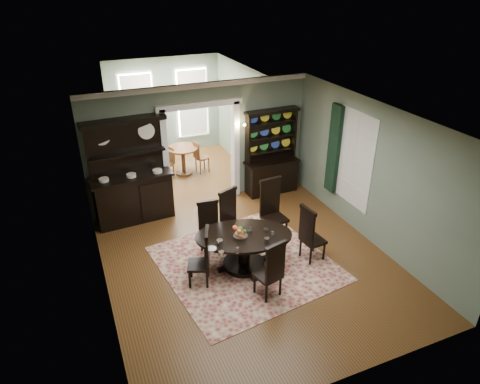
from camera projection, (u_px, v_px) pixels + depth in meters
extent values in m
cube|color=brown|center=(250.00, 264.00, 8.59)|extent=(5.50, 6.00, 0.01)
cube|color=white|center=(252.00, 120.00, 7.21)|extent=(5.50, 6.00, 0.01)
cube|color=slate|center=(97.00, 229.00, 6.95)|extent=(0.01, 6.00, 3.00)
cube|color=slate|center=(372.00, 174.00, 8.84)|extent=(0.01, 6.00, 3.00)
cube|color=slate|center=(348.00, 301.00, 5.44)|extent=(5.50, 0.01, 3.00)
cube|color=slate|center=(124.00, 156.00, 9.73)|extent=(1.85, 0.01, 3.00)
cube|color=slate|center=(268.00, 135.00, 10.98)|extent=(1.85, 0.01, 3.00)
cube|color=slate|center=(198.00, 93.00, 9.78)|extent=(1.80, 0.01, 0.50)
cube|color=silver|center=(199.00, 85.00, 9.65)|extent=(5.50, 0.10, 0.12)
cube|color=brown|center=(184.00, 173.00, 12.48)|extent=(3.50, 3.50, 0.01)
cube|color=white|center=(177.00, 68.00, 11.10)|extent=(3.50, 3.50, 0.01)
cube|color=slate|center=(116.00, 132.00, 11.18)|extent=(0.01, 3.50, 3.00)
cube|color=slate|center=(239.00, 116.00, 12.39)|extent=(0.01, 3.50, 3.00)
cube|color=slate|center=(166.00, 107.00, 13.22)|extent=(3.50, 0.01, 3.00)
cube|color=silver|center=(138.00, 109.00, 12.86)|extent=(1.05, 0.06, 2.20)
cube|color=silver|center=(192.00, 103.00, 13.45)|extent=(1.05, 0.06, 2.20)
cube|color=silver|center=(165.00, 160.00, 10.16)|extent=(0.14, 0.25, 2.50)
cube|color=silver|center=(235.00, 149.00, 10.78)|extent=(0.14, 0.25, 2.50)
cube|color=silver|center=(199.00, 104.00, 9.89)|extent=(2.08, 0.25, 0.14)
cube|color=white|center=(355.00, 159.00, 9.29)|extent=(0.02, 1.10, 2.00)
cube|color=silver|center=(354.00, 159.00, 9.28)|extent=(0.01, 1.22, 2.12)
cube|color=black|center=(334.00, 149.00, 9.81)|extent=(0.10, 0.35, 2.10)
cube|color=gold|center=(238.00, 127.00, 10.45)|extent=(0.08, 0.05, 0.18)
sphere|color=#FFD88C|center=(237.00, 126.00, 10.26)|extent=(0.07, 0.07, 0.07)
sphere|color=#FFD88C|center=(244.00, 125.00, 10.33)|extent=(0.07, 0.07, 0.07)
cube|color=maroon|center=(246.00, 263.00, 8.61)|extent=(3.53, 3.49, 0.01)
ellipsoid|color=black|center=(244.00, 236.00, 8.21)|extent=(2.13, 1.67, 0.05)
cylinder|color=black|center=(244.00, 237.00, 8.23)|extent=(2.16, 2.16, 0.03)
cylinder|color=black|center=(244.00, 250.00, 8.37)|extent=(0.24, 0.24, 0.65)
cylinder|color=black|center=(244.00, 264.00, 8.52)|extent=(0.83, 0.83, 0.10)
cylinder|color=silver|center=(240.00, 237.00, 8.10)|extent=(0.27, 0.27, 0.05)
cube|color=black|center=(211.00, 237.00, 8.72)|extent=(0.45, 0.44, 0.05)
cube|color=black|center=(208.00, 218.00, 8.71)|extent=(0.42, 0.09, 0.70)
cube|color=black|center=(208.00, 202.00, 8.54)|extent=(0.45, 0.11, 0.07)
cylinder|color=black|center=(205.00, 251.00, 8.64)|extent=(0.04, 0.04, 0.41)
cylinder|color=black|center=(221.00, 248.00, 8.72)|extent=(0.04, 0.04, 0.41)
cylinder|color=black|center=(202.00, 242.00, 8.91)|extent=(0.04, 0.04, 0.41)
cylinder|color=black|center=(217.00, 240.00, 8.99)|extent=(0.04, 0.04, 0.41)
cube|color=black|center=(234.00, 227.00, 9.02)|extent=(0.57, 0.56, 0.06)
cube|color=black|center=(228.00, 207.00, 8.96)|extent=(0.43, 0.21, 0.75)
cube|color=black|center=(228.00, 191.00, 8.78)|extent=(0.47, 0.24, 0.08)
cylinder|color=black|center=(234.00, 242.00, 8.90)|extent=(0.05, 0.05, 0.45)
cylinder|color=black|center=(246.00, 235.00, 9.12)|extent=(0.05, 0.05, 0.45)
cylinder|color=black|center=(223.00, 235.00, 9.12)|extent=(0.05, 0.05, 0.45)
cylinder|color=black|center=(235.00, 229.00, 9.34)|extent=(0.05, 0.05, 0.45)
cube|color=black|center=(274.00, 219.00, 9.22)|extent=(0.52, 0.51, 0.06)
cube|color=black|center=(270.00, 198.00, 9.19)|extent=(0.49, 0.10, 0.82)
cube|color=black|center=(271.00, 180.00, 9.00)|extent=(0.53, 0.12, 0.08)
cylinder|color=black|center=(271.00, 235.00, 9.10)|extent=(0.05, 0.05, 0.48)
cylinder|color=black|center=(286.00, 230.00, 9.26)|extent=(0.05, 0.05, 0.48)
cylinder|color=black|center=(262.00, 226.00, 9.40)|extent=(0.05, 0.05, 0.48)
cylinder|color=black|center=(277.00, 222.00, 9.56)|extent=(0.05, 0.05, 0.48)
cube|color=black|center=(199.00, 265.00, 7.90)|extent=(0.51, 0.52, 0.05)
cube|color=black|center=(207.00, 249.00, 7.74)|extent=(0.19, 0.40, 0.69)
cube|color=black|center=(207.00, 232.00, 7.57)|extent=(0.22, 0.44, 0.07)
cylinder|color=black|center=(191.00, 269.00, 8.13)|extent=(0.04, 0.04, 0.41)
cylinder|color=black|center=(190.00, 279.00, 7.85)|extent=(0.04, 0.04, 0.41)
cylinder|color=black|center=(208.00, 268.00, 8.14)|extent=(0.04, 0.04, 0.41)
cylinder|color=black|center=(207.00, 279.00, 7.85)|extent=(0.04, 0.04, 0.41)
cube|color=black|center=(313.00, 240.00, 8.58)|extent=(0.46, 0.47, 0.06)
cube|color=black|center=(307.00, 227.00, 8.33)|extent=(0.09, 0.43, 0.73)
cube|color=black|center=(308.00, 210.00, 8.16)|extent=(0.12, 0.47, 0.07)
cylinder|color=black|center=(324.00, 251.00, 8.62)|extent=(0.05, 0.05, 0.43)
cylinder|color=black|center=(314.00, 243.00, 8.88)|extent=(0.05, 0.05, 0.43)
cylinder|color=black|center=(311.00, 256.00, 8.48)|extent=(0.05, 0.05, 0.43)
cylinder|color=black|center=(300.00, 247.00, 8.74)|extent=(0.05, 0.05, 0.43)
cube|color=black|center=(268.00, 275.00, 7.61)|extent=(0.51, 0.49, 0.05)
cube|color=black|center=(275.00, 264.00, 7.31)|extent=(0.42, 0.15, 0.71)
cube|color=black|center=(276.00, 246.00, 7.14)|extent=(0.46, 0.18, 0.07)
cylinder|color=black|center=(268.00, 277.00, 7.91)|extent=(0.05, 0.05, 0.42)
cylinder|color=black|center=(255.00, 284.00, 7.73)|extent=(0.05, 0.05, 0.42)
cylinder|color=black|center=(280.00, 286.00, 7.68)|extent=(0.05, 0.05, 0.42)
cylinder|color=black|center=(266.00, 293.00, 7.50)|extent=(0.05, 0.05, 0.42)
cube|color=black|center=(134.00, 199.00, 9.92)|extent=(1.77, 0.71, 1.08)
cube|color=black|center=(131.00, 177.00, 9.66)|extent=(1.88, 0.77, 0.05)
cube|color=black|center=(126.00, 146.00, 9.55)|extent=(1.73, 0.20, 1.28)
cube|color=black|center=(127.00, 153.00, 9.52)|extent=(1.69, 0.41, 0.04)
cube|color=black|center=(123.00, 121.00, 9.16)|extent=(1.86, 0.50, 0.09)
cube|color=black|center=(271.00, 177.00, 11.24)|extent=(1.33, 0.50, 0.85)
cube|color=black|center=(272.00, 162.00, 11.04)|extent=(1.43, 0.55, 0.04)
cube|color=black|center=(269.00, 135.00, 10.89)|extent=(1.33, 0.08, 1.29)
cube|color=black|center=(248.00, 140.00, 10.59)|extent=(0.05, 0.25, 1.33)
cube|color=black|center=(293.00, 133.00, 11.03)|extent=(0.05, 0.25, 1.33)
cube|color=black|center=(272.00, 111.00, 10.49)|extent=(1.43, 0.33, 0.08)
cube|color=black|center=(271.00, 150.00, 10.99)|extent=(1.33, 0.27, 0.03)
cube|color=black|center=(271.00, 136.00, 10.81)|extent=(1.33, 0.27, 0.03)
cube|color=black|center=(272.00, 122.00, 10.64)|extent=(1.33, 0.27, 0.03)
cylinder|color=brown|center=(183.00, 148.00, 12.05)|extent=(0.88, 0.88, 0.04)
cylinder|color=brown|center=(183.00, 161.00, 12.23)|extent=(0.11, 0.11, 0.77)
cylinder|color=brown|center=(184.00, 173.00, 12.40)|extent=(0.48, 0.48, 0.07)
cylinder|color=brown|center=(166.00, 164.00, 12.00)|extent=(0.37, 0.37, 0.04)
cube|color=brown|center=(171.00, 155.00, 11.99)|extent=(0.14, 0.32, 0.46)
cylinder|color=brown|center=(161.00, 171.00, 12.10)|extent=(0.03, 0.03, 0.42)
cylinder|color=brown|center=(166.00, 174.00, 11.93)|extent=(0.03, 0.03, 0.42)
cylinder|color=brown|center=(168.00, 168.00, 12.26)|extent=(0.03, 0.03, 0.42)
cylinder|color=brown|center=(174.00, 171.00, 12.09)|extent=(0.03, 0.03, 0.42)
cylinder|color=brown|center=(202.00, 157.00, 12.35)|extent=(0.40, 0.40, 0.04)
cube|color=brown|center=(196.00, 151.00, 12.15)|extent=(0.09, 0.36, 0.50)
cylinder|color=brown|center=(209.00, 165.00, 12.41)|extent=(0.04, 0.04, 0.45)
cylinder|color=brown|center=(204.00, 162.00, 12.62)|extent=(0.04, 0.04, 0.45)
cylinder|color=brown|center=(200.00, 167.00, 12.28)|extent=(0.04, 0.04, 0.45)
cylinder|color=brown|center=(196.00, 164.00, 12.49)|extent=(0.04, 0.04, 0.45)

